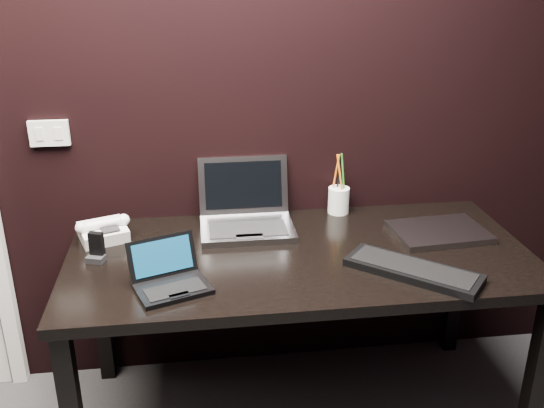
{
  "coord_description": "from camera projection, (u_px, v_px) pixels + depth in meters",
  "views": [
    {
      "loc": [
        -0.07,
        -0.57,
        1.75
      ],
      "look_at": [
        0.19,
        1.35,
        0.96
      ],
      "focal_mm": 40.0,
      "sensor_mm": 36.0,
      "label": 1
    }
  ],
  "objects": [
    {
      "name": "wall_back",
      "position": [
        208.0,
        82.0,
        2.35
      ],
      "size": [
        4.0,
        0.0,
        4.0
      ],
      "primitive_type": "plane",
      "rotation": [
        1.57,
        0.0,
        0.0
      ],
      "color": "black",
      "rests_on": "ground"
    },
    {
      "name": "wall_switch",
      "position": [
        49.0,
        133.0,
        2.33
      ],
      "size": [
        0.15,
        0.02,
        0.1
      ],
      "color": "silver",
      "rests_on": "wall_back"
    },
    {
      "name": "desk",
      "position": [
        299.0,
        271.0,
        2.26
      ],
      "size": [
        1.7,
        0.8,
        0.74
      ],
      "color": "black",
      "rests_on": "ground"
    },
    {
      "name": "netbook",
      "position": [
        170.0,
        279.0,
        1.98
      ],
      "size": [
        0.29,
        0.27,
        0.15
      ],
      "color": "black",
      "rests_on": "desk"
    },
    {
      "name": "silver_laptop",
      "position": [
        246.0,
        216.0,
        2.42
      ],
      "size": [
        0.37,
        0.33,
        0.25
      ],
      "color": "gray",
      "rests_on": "desk"
    },
    {
      "name": "ext_keyboard",
      "position": [
        413.0,
        270.0,
        2.08
      ],
      "size": [
        0.45,
        0.42,
        0.03
      ],
      "color": "black",
      "rests_on": "desk"
    },
    {
      "name": "closed_laptop",
      "position": [
        439.0,
        232.0,
        2.37
      ],
      "size": [
        0.37,
        0.28,
        0.02
      ],
      "color": "gray",
      "rests_on": "desk"
    },
    {
      "name": "desk_phone",
      "position": [
        103.0,
        231.0,
        2.32
      ],
      "size": [
        0.21,
        0.2,
        0.1
      ],
      "color": "silver",
      "rests_on": "desk"
    },
    {
      "name": "mobile_phone",
      "position": [
        97.0,
        250.0,
        2.16
      ],
      "size": [
        0.07,
        0.07,
        0.11
      ],
      "color": "black",
      "rests_on": "desk"
    },
    {
      "name": "pen_cup",
      "position": [
        339.0,
        199.0,
        2.56
      ],
      "size": [
        0.11,
        0.11,
        0.26
      ],
      "color": "white",
      "rests_on": "desk"
    }
  ]
}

